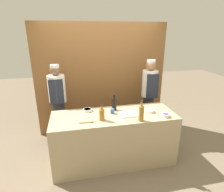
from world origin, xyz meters
TOP-DOWN VIEW (x-y plane):
  - ground_plane at (0.00, 0.00)m, footprint 14.00×14.00m
  - cabinet_wall at (0.00, 1.26)m, footprint 2.84×0.18m
  - counter at (0.00, 0.00)m, footprint 2.07×0.76m
  - sauce_bowl_white at (-0.42, 0.25)m, footprint 0.16×0.16m
  - sauce_bowl_purple at (0.80, -0.25)m, footprint 0.12×0.12m
  - sauce_bowl_orange at (0.64, -0.02)m, footprint 0.13×0.13m
  - cutting_board at (0.27, -0.04)m, footprint 0.33×0.25m
  - bottle_vinegar at (0.36, -0.30)m, footprint 0.08×0.08m
  - bottle_soy at (0.05, 0.20)m, footprint 0.08×0.08m
  - bottle_amber at (-0.23, -0.15)m, footprint 0.08×0.08m
  - cup_blue at (-0.01, 0.07)m, footprint 0.07×0.07m
  - wooden_spoon at (-0.45, -0.20)m, footprint 0.22×0.04m
  - chef_left at (-0.94, 0.77)m, footprint 0.32×0.32m
  - chef_right at (0.94, 0.77)m, footprint 0.32×0.32m

SIDE VIEW (x-z plane):
  - ground_plane at x=0.00m, z-range 0.00..0.00m
  - counter at x=0.00m, z-range 0.00..0.89m
  - chef_left at x=-0.94m, z-range 0.08..1.71m
  - cutting_board at x=0.27m, z-range 0.89..0.91m
  - wooden_spoon at x=-0.45m, z-range 0.89..0.92m
  - sauce_bowl_white at x=-0.42m, z-range 0.90..0.94m
  - sauce_bowl_orange at x=0.64m, z-range 0.90..0.94m
  - chef_right at x=0.94m, z-range 0.08..1.75m
  - sauce_bowl_purple at x=0.80m, z-range 0.90..0.95m
  - cup_blue at x=-0.01m, z-range 0.89..0.97m
  - bottle_amber at x=-0.23m, z-range 0.87..1.12m
  - bottle_soy at x=0.05m, z-range 0.86..1.16m
  - bottle_vinegar at x=0.36m, z-range 0.86..1.19m
  - cabinet_wall at x=0.00m, z-range 0.00..2.40m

